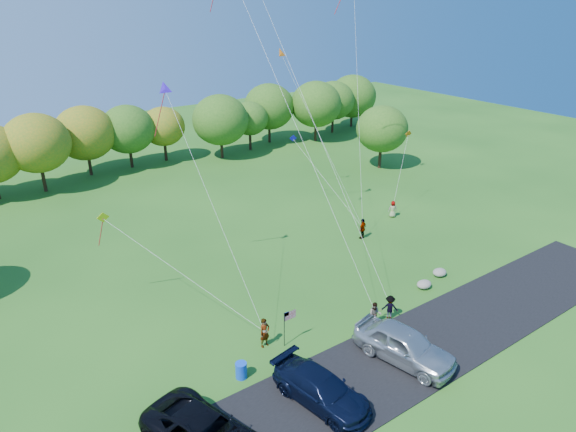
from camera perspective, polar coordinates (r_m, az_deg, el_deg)
name	(u,v)px	position (r m, az deg, el deg)	size (l,w,h in m)	color
ground	(353,325)	(33.26, 7.19, -11.92)	(140.00, 140.00, 0.00)	#205217
asphalt_lane	(400,358)	(31.06, 12.30, -15.20)	(44.00, 6.00, 0.06)	black
treeline	(155,131)	(61.31, -14.52, 9.13)	(75.57, 27.03, 8.50)	#372114
minivan_navy	(321,389)	(27.30, 3.72, -18.65)	(2.27, 5.59, 1.62)	black
minivan_silver	(404,345)	(30.37, 12.78, -13.79)	(2.38, 5.91, 2.01)	#AAB0B5
flyer_a	(265,333)	(30.81, -2.61, -12.82)	(0.68, 0.45, 1.88)	#4C4C59
flyer_b	(375,314)	(32.97, 9.63, -10.72)	(0.79, 0.62, 1.63)	#4C4C59
flyer_c	(390,307)	(33.78, 11.25, -9.93)	(1.07, 0.61, 1.65)	#4C4C59
flyer_d	(363,229)	(43.88, 8.29, -1.39)	(1.06, 0.44, 1.81)	#4C4C59
flyer_e	(393,209)	(48.60, 11.57, 0.75)	(0.77, 0.50, 1.58)	#4C4C59
park_bench	(171,407)	(27.44, -12.91, -19.95)	(1.85, 0.76, 1.04)	#163E1A
trash_barrel	(241,370)	(29.04, -5.22, -16.71)	(0.62, 0.62, 0.94)	blue
flag_assembly	(288,320)	(30.45, -0.03, -11.49)	(0.85, 0.55, 2.30)	black
boulder_near	(424,284)	(37.83, 14.89, -7.35)	(1.14, 0.89, 0.57)	gray
boulder_far	(440,272)	(39.66, 16.49, -6.03)	(1.08, 0.90, 0.56)	gray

